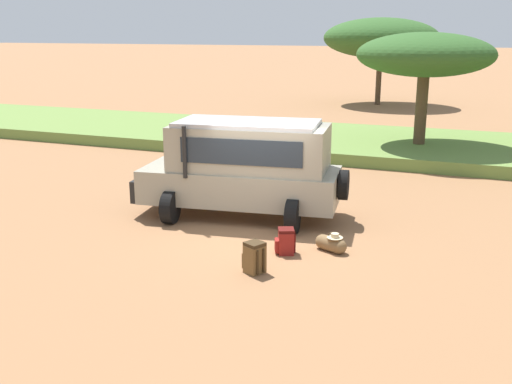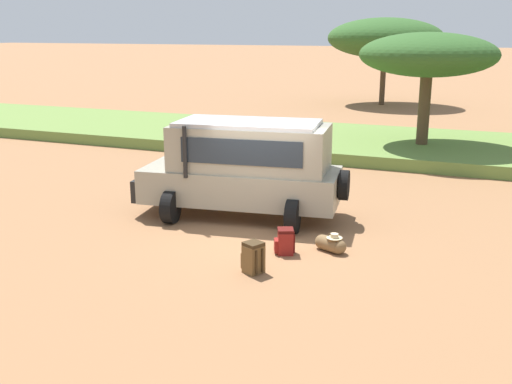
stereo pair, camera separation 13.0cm
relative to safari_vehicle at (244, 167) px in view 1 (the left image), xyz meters
name	(u,v)px [view 1 (the left image)]	position (x,y,z in m)	size (l,w,h in m)	color
ground_plane	(259,232)	(0.81, -1.06, -1.29)	(320.00, 320.00, 0.00)	#936642
grass_bank	(359,143)	(0.81, 9.98, -1.07)	(120.00, 7.00, 0.44)	olive
safari_vehicle	(244,167)	(0.00, 0.00, 0.00)	(5.46, 3.18, 2.44)	gray
backpack_beside_front_wheel	(285,241)	(1.82, -2.11, -1.03)	(0.48, 0.44, 0.55)	maroon
backpack_cluster_center	(254,258)	(1.59, -3.32, -0.99)	(0.49, 0.45, 0.63)	brown
duffel_bag_low_black_case	(331,244)	(2.69, -1.63, -1.13)	(0.73, 0.49, 0.42)	brown
acacia_tree_far_left	(381,38)	(-1.18, 24.77, 2.79)	(7.10, 6.24, 5.32)	brown
acacia_tree_left_mid	(425,55)	(3.17, 9.51, 2.39)	(4.97, 4.67, 4.52)	brown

